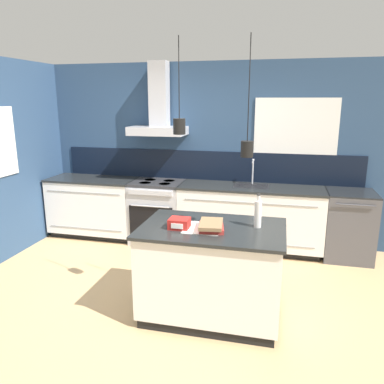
{
  "coord_description": "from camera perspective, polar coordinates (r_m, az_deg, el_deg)",
  "views": [
    {
      "loc": [
        1.07,
        -3.38,
        2.07
      ],
      "look_at": [
        0.11,
        0.64,
        1.05
      ],
      "focal_mm": 35.0,
      "sensor_mm": 36.0,
      "label": 1
    }
  ],
  "objects": [
    {
      "name": "counter_run_left",
      "position": [
        6.0,
        -14.63,
        -2.16
      ],
      "size": [
        1.34,
        0.64,
        0.91
      ],
      "color": "black",
      "rests_on": "ground_plane"
    },
    {
      "name": "oven_range",
      "position": [
        5.59,
        -5.23,
        -2.98
      ],
      "size": [
        0.74,
        0.66,
        0.91
      ],
      "color": "#B5B5BA",
      "rests_on": "ground_plane"
    },
    {
      "name": "book_stack",
      "position": [
        3.44,
        2.94,
        -5.19
      ],
      "size": [
        0.27,
        0.35,
        0.08
      ],
      "color": "#B2332D",
      "rests_on": "kitchen_island"
    },
    {
      "name": "wall_back",
      "position": [
        5.54,
        1.86,
        6.43
      ],
      "size": [
        5.6,
        2.24,
        2.6
      ],
      "color": "navy",
      "rests_on": "ground_plane"
    },
    {
      "name": "red_supply_box",
      "position": [
        3.48,
        -1.94,
        -4.8
      ],
      "size": [
        0.19,
        0.16,
        0.1
      ],
      "color": "red",
      "rests_on": "kitchen_island"
    },
    {
      "name": "dishwasher",
      "position": [
        5.4,
        22.71,
        -4.66
      ],
      "size": [
        0.61,
        0.65,
        0.91
      ],
      "color": "#4C4C51",
      "rests_on": "ground_plane"
    },
    {
      "name": "paper_pile",
      "position": [
        3.49,
        1.63,
        -5.51
      ],
      "size": [
        0.35,
        0.37,
        0.01
      ],
      "color": "silver",
      "rests_on": "kitchen_island"
    },
    {
      "name": "counter_run_sink",
      "position": [
        5.33,
        8.83,
        -3.86
      ],
      "size": [
        1.99,
        0.64,
        1.27
      ],
      "color": "black",
      "rests_on": "ground_plane"
    },
    {
      "name": "bottle_on_island",
      "position": [
        3.54,
        10.02,
        -3.22
      ],
      "size": [
        0.07,
        0.07,
        0.32
      ],
      "color": "silver",
      "rests_on": "kitchen_island"
    },
    {
      "name": "ground_plane",
      "position": [
        4.1,
        -3.73,
        -16.46
      ],
      "size": [
        16.0,
        16.0,
        0.0
      ],
      "primitive_type": "plane",
      "color": "tan",
      "rests_on": "ground"
    },
    {
      "name": "wall_left",
      "position": [
        5.43,
        -26.97,
        4.25
      ],
      "size": [
        0.08,
        3.8,
        2.6
      ],
      "color": "navy",
      "rests_on": "ground_plane"
    },
    {
      "name": "kitchen_island",
      "position": [
        3.7,
        3.03,
        -11.94
      ],
      "size": [
        1.35,
        0.89,
        0.91
      ],
      "color": "black",
      "rests_on": "ground_plane"
    }
  ]
}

